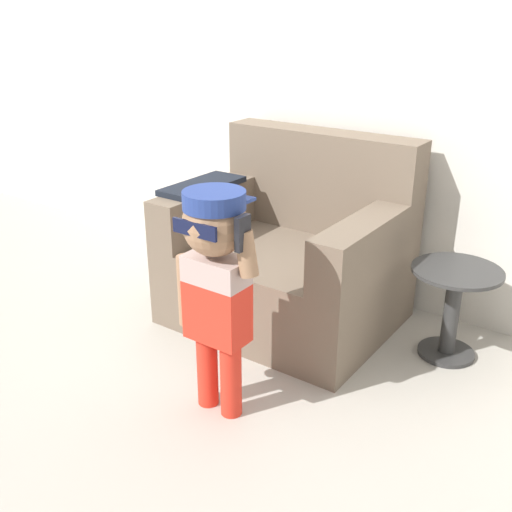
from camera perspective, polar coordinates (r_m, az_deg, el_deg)
The scene contains 5 objects.
ground_plane at distance 3.29m, azimuth 0.10°, elevation -5.76°, with size 10.00×10.00×0.00m, color #ADA89E.
wall_back at distance 3.42m, azimuth 6.34°, elevation 18.05°, with size 10.00×0.05×2.60m.
armchair at distance 3.17m, azimuth 3.33°, elevation -0.08°, with size 1.13×0.89×0.96m.
person_child at distance 2.29m, azimuth -3.86°, elevation -1.38°, with size 0.39×0.29×0.95m.
side_table at distance 2.97m, azimuth 18.22°, elevation -4.34°, with size 0.42×0.42×0.45m.
Camera 1 is at (1.67, -2.36, 1.56)m, focal length 42.00 mm.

